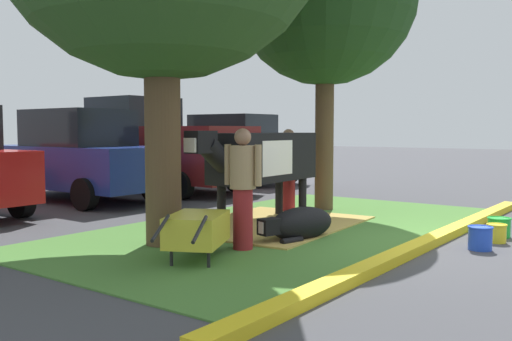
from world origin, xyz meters
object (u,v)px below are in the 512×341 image
person_visitor_far (242,170)px  bucket_yellow (497,233)px  person_handler (243,186)px  pickup_truck_maroon (156,148)px  person_visitor_near (288,168)px  sedan_blue (78,156)px  sedan_silver (233,150)px  cow_holstein (261,158)px  bucket_green (499,227)px  calf_lying (300,224)px  bucket_blue (480,237)px  wheelbarrow (198,230)px

person_visitor_far → bucket_yellow: person_visitor_far is taller
person_handler → pickup_truck_maroon: (4.41, 6.28, 0.26)m
person_visitor_near → sedan_blue: bearing=104.5°
person_visitor_near → bucket_yellow: bearing=-99.0°
person_visitor_near → sedan_silver: 6.26m
bucket_yellow → person_handler: bearing=135.1°
cow_holstein → person_visitor_near: person_visitor_near is taller
bucket_green → sedan_silver: 9.58m
calf_lying → bucket_blue: 2.41m
person_visitor_near → sedan_blue: size_ratio=0.36×
person_handler → person_visitor_far: person_handler is taller
wheelbarrow → pickup_truck_maroon: pickup_truck_maroon is taller
person_visitor_far → bucket_yellow: (-0.01, -4.55, -0.69)m
person_handler → pickup_truck_maroon: bearing=55.0°
bucket_blue → person_visitor_near: bearing=71.9°
cow_holstein → sedan_blue: sedan_blue is taller
wheelbarrow → bucket_yellow: (3.36, -2.57, -0.25)m
calf_lying → sedan_blue: size_ratio=0.30×
pickup_truck_maroon → person_visitor_near: bearing=-104.3°
calf_lying → person_visitor_near: (2.14, 1.62, 0.61)m
person_handler → bucket_yellow: (2.54, -2.53, -0.72)m
bucket_yellow → sedan_silver: 9.87m
bucket_green → cow_holstein: bearing=109.8°
calf_lying → sedan_blue: 6.49m
person_visitor_far → bucket_green: bearing=-84.2°
person_visitor_far → pickup_truck_maroon: 4.66m
sedan_blue → sedan_silver: bearing=-0.6°
wheelbarrow → pickup_truck_maroon: (5.23, 6.24, 0.73)m
cow_holstein → person_handler: 2.03m
wheelbarrow → bucket_blue: size_ratio=4.79×
calf_lying → person_visitor_near: size_ratio=0.84×
sedan_blue → pickup_truck_maroon: size_ratio=0.81×
person_handler → wheelbarrow: (-0.82, 0.04, -0.47)m
sedan_blue → bucket_yellow: bearing=-85.9°
bucket_blue → bucket_yellow: (0.64, -0.05, -0.03)m
wheelbarrow → pickup_truck_maroon: bearing=50.0°
bucket_yellow → pickup_truck_maroon: (1.87, 8.82, 0.98)m
calf_lying → person_visitor_far: 2.80m
sedan_blue → cow_holstein: bearing=-91.9°
bucket_yellow → bucket_green: bucket_green is taller
bucket_green → pickup_truck_maroon: bearing=80.8°
person_visitor_near → wheelbarrow: (-3.98, -1.33, -0.47)m
person_visitor_far → cow_holstein: bearing=-127.6°
sedan_silver → person_handler: bearing=-140.1°
person_visitor_far → person_handler: bearing=-141.6°
calf_lying → person_visitor_far: bearing=55.8°
sedan_silver → cow_holstein: bearing=-137.4°
person_visitor_near → cow_holstein: bearing=-164.8°
calf_lying → bucket_green: calf_lying is taller
calf_lying → person_visitor_far: person_visitor_far is taller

